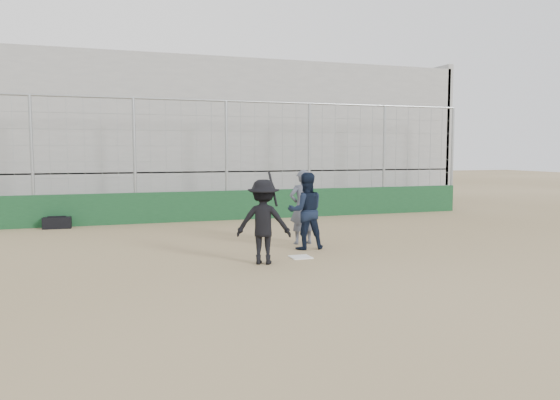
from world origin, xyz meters
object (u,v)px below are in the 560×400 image
object	(u,v)px
umpire	(302,211)
batter_at_plate	(264,222)
catcher_crouched	(306,224)
equipment_bag	(57,223)

from	to	relation	value
umpire	batter_at_plate	bearing A→B (deg)	50.93
catcher_crouched	umpire	size ratio (longest dim) A/B	0.73
batter_at_plate	umpire	distance (m)	2.58
catcher_crouched	umpire	distance (m)	0.81
batter_at_plate	equipment_bag	distance (m)	8.23
catcher_crouched	equipment_bag	bearing A→B (deg)	135.69
umpire	equipment_bag	world-z (taller)	umpire
equipment_bag	batter_at_plate	bearing A→B (deg)	-57.65
batter_at_plate	catcher_crouched	world-z (taller)	batter_at_plate
catcher_crouched	umpire	world-z (taller)	umpire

